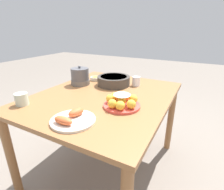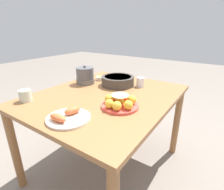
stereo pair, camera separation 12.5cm
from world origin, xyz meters
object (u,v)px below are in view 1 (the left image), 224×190
sauce_bowl (95,78)px  warming_pot (80,77)px  cup_far (22,99)px  dining_table (104,105)px  cake_plate (121,102)px  cup_near (136,81)px  serving_bowl (114,80)px  seafood_platter (72,119)px

sauce_bowl → warming_pot: (-0.18, 0.05, 0.06)m
sauce_bowl → cup_far: cup_far is taller
sauce_bowl → cup_far: (-0.73, 0.11, 0.02)m
sauce_bowl → dining_table: bearing=-137.7°
cake_plate → warming_pot: 0.61m
cup_near → dining_table: bearing=156.8°
sauce_bowl → cup_near: 0.42m
dining_table → cup_near: size_ratio=14.59×
serving_bowl → cake_plate: bearing=-146.0°
serving_bowl → seafood_platter: bearing=-171.5°
dining_table → cup_far: cup_far is taller
serving_bowl → cup_near: 0.20m
seafood_platter → warming_pot: bearing=33.9°
cup_near → cup_far: 0.93m
warming_pot → dining_table: bearing=-111.4°
cake_plate → sauce_bowl: (0.44, 0.50, -0.02)m
cake_plate → cup_near: size_ratio=2.96×
cup_near → cup_far: size_ratio=0.98×
cup_far → seafood_platter: bearing=-92.3°
cake_plate → seafood_platter: 0.35m
seafood_platter → cup_near: (0.78, -0.08, 0.02)m
cup_near → cake_plate: bearing=-170.8°
cake_plate → sauce_bowl: cake_plate is taller
cake_plate → seafood_platter: bearing=152.6°
dining_table → seafood_platter: size_ratio=4.81×
dining_table → sauce_bowl: sauce_bowl is taller
seafood_platter → warming_pot: warming_pot is taller
serving_bowl → cup_near: bearing=-66.7°
serving_bowl → warming_pot: warming_pot is taller
cup_far → sauce_bowl: bearing=-8.7°
sauce_bowl → warming_pot: 0.19m
dining_table → serving_bowl: 0.29m
seafood_platter → cup_near: 0.78m
sauce_bowl → cup_near: bearing=-86.3°
dining_table → cake_plate: cake_plate is taller
cup_near → warming_pot: warming_pot is taller
serving_bowl → cup_far: size_ratio=3.44×
serving_bowl → seafood_platter: size_ratio=1.16×
cup_far → warming_pot: warming_pot is taller
seafood_platter → cup_near: size_ratio=3.03×
seafood_platter → cup_near: cup_near is taller
dining_table → sauce_bowl: size_ratio=12.21×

